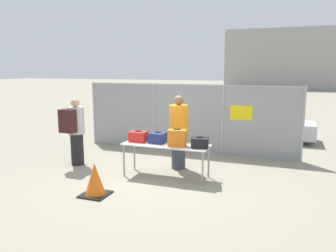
{
  "coord_description": "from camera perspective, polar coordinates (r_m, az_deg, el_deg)",
  "views": [
    {
      "loc": [
        2.75,
        -6.61,
        2.4
      ],
      "look_at": [
        0.07,
        0.6,
        1.05
      ],
      "focal_mm": 35.0,
      "sensor_mm": 36.0,
      "label": 1
    }
  ],
  "objects": [
    {
      "name": "suitcase_red",
      "position": [
        7.56,
        -5.18,
        -1.83
      ],
      "size": [
        0.39,
        0.32,
        0.25
      ],
      "color": "red",
      "rests_on": "inspection_table"
    },
    {
      "name": "utility_trailer",
      "position": [
        11.65,
        17.15,
        -0.48
      ],
      "size": [
        3.7,
        2.01,
        0.64
      ],
      "color": "#B2B2B7",
      "rests_on": "ground_plane"
    },
    {
      "name": "traffic_cone",
      "position": [
        6.48,
        -12.61,
        -9.2
      ],
      "size": [
        0.51,
        0.51,
        0.64
      ],
      "color": "black",
      "rests_on": "ground_plane"
    },
    {
      "name": "fence_section",
      "position": [
        9.48,
        3.39,
        1.66
      ],
      "size": [
        6.32,
        0.07,
        1.97
      ],
      "color": "#9EA0A5",
      "rests_on": "ground_plane"
    },
    {
      "name": "suitcase_black",
      "position": [
        6.99,
        5.58,
        -2.88
      ],
      "size": [
        0.41,
        0.39,
        0.24
      ],
      "color": "black",
      "rests_on": "inspection_table"
    },
    {
      "name": "security_worker_near",
      "position": [
        7.85,
        1.87,
        -0.91
      ],
      "size": [
        0.44,
        0.44,
        1.78
      ],
      "rotation": [
        0.0,
        0.0,
        3.17
      ],
      "color": "#383D4C",
      "rests_on": "ground_plane"
    },
    {
      "name": "ground_plane",
      "position": [
        7.55,
        -2.13,
        -8.58
      ],
      "size": [
        120.0,
        120.0,
        0.0
      ],
      "primitive_type": "plane",
      "color": "gray"
    },
    {
      "name": "suitcase_orange",
      "position": [
        7.06,
        1.6,
        -2.09
      ],
      "size": [
        0.42,
        0.3,
        0.38
      ],
      "color": "orange",
      "rests_on": "inspection_table"
    },
    {
      "name": "traveler_hooded",
      "position": [
        8.43,
        -15.93,
        -0.51
      ],
      "size": [
        0.42,
        0.65,
        1.68
      ],
      "rotation": [
        0.0,
        0.0,
        -0.01
      ],
      "color": "black",
      "rests_on": "ground_plane"
    },
    {
      "name": "suitcase_navy",
      "position": [
        7.4,
        -1.75,
        -2.04
      ],
      "size": [
        0.38,
        0.39,
        0.25
      ],
      "color": "navy",
      "rests_on": "inspection_table"
    },
    {
      "name": "distant_hangar",
      "position": [
        44.09,
        18.84,
        10.82
      ],
      "size": [
        12.23,
        8.57,
        6.94
      ],
      "color": "#999993",
      "rests_on": "ground_plane"
    },
    {
      "name": "inspection_table",
      "position": [
        7.27,
        -0.38,
        -3.67
      ],
      "size": [
        1.95,
        0.65,
        0.75
      ],
      "color": "silver",
      "rests_on": "ground_plane"
    }
  ]
}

